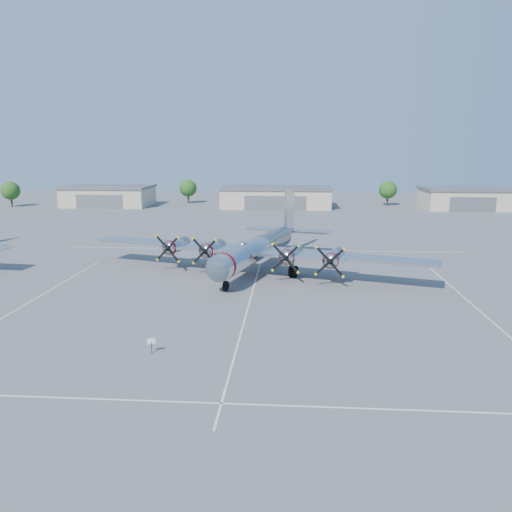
# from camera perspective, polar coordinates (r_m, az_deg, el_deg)

# --- Properties ---
(ground) EXTENTS (260.00, 260.00, 0.00)m
(ground) POSITION_cam_1_polar(r_m,az_deg,el_deg) (51.69, -0.59, -4.76)
(ground) COLOR #545457
(ground) RESTS_ON ground
(parking_lines) EXTENTS (60.00, 50.08, 0.01)m
(parking_lines) POSITION_cam_1_polar(r_m,az_deg,el_deg) (50.02, -0.76, -5.34)
(parking_lines) COLOR silver
(parking_lines) RESTS_ON ground
(hangar_west) EXTENTS (22.60, 14.60, 5.40)m
(hangar_west) POSITION_cam_1_polar(r_m,az_deg,el_deg) (140.65, -16.48, 6.63)
(hangar_west) COLOR #B9AD93
(hangar_west) RESTS_ON ground
(hangar_center) EXTENTS (28.60, 14.60, 5.40)m
(hangar_center) POSITION_cam_1_polar(r_m,az_deg,el_deg) (131.89, 2.30, 6.78)
(hangar_center) COLOR #B9AD93
(hangar_center) RESTS_ON ground
(hangar_east) EXTENTS (20.60, 14.60, 5.40)m
(hangar_east) POSITION_cam_1_polar(r_m,az_deg,el_deg) (138.97, 22.62, 6.13)
(hangar_east) COLOR #B9AD93
(hangar_east) RESTS_ON ground
(tree_far_west) EXTENTS (4.80, 4.80, 6.64)m
(tree_far_west) POSITION_cam_1_polar(r_m,az_deg,el_deg) (147.64, -26.25, 6.71)
(tree_far_west) COLOR #382619
(tree_far_west) RESTS_ON ground
(tree_west) EXTENTS (4.80, 4.80, 6.64)m
(tree_west) POSITION_cam_1_polar(r_m,az_deg,el_deg) (142.69, -7.77, 7.69)
(tree_west) COLOR #382619
(tree_west) RESTS_ON ground
(tree_east) EXTENTS (4.80, 4.80, 6.64)m
(tree_east) POSITION_cam_1_polar(r_m,az_deg,el_deg) (140.14, 14.84, 7.32)
(tree_east) COLOR #382619
(tree_east) RESTS_ON ground
(main_bomber_b29) EXTENTS (50.12, 41.05, 9.58)m
(main_bomber_b29) POSITION_cam_1_polar(r_m,az_deg,el_deg) (63.31, 0.35, -1.59)
(main_bomber_b29) COLOR silver
(main_bomber_b29) RESTS_ON ground
(info_placard) EXTENTS (0.61, 0.18, 1.18)m
(info_placard) POSITION_cam_1_polar(r_m,az_deg,el_deg) (38.65, -11.87, -9.68)
(info_placard) COLOR black
(info_placard) RESTS_ON ground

